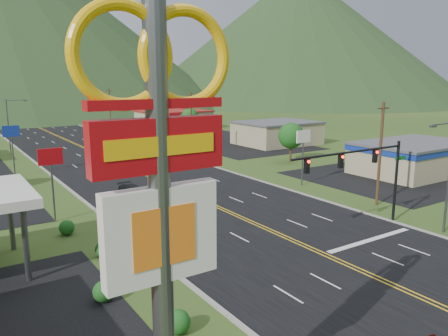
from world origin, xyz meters
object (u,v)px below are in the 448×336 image
pylon_sign (159,187)px  traffic_signal (366,166)px  car_red_far (152,153)px  streetlight_west (10,123)px  streetlight_east (448,169)px  car_dark_mid (132,191)px

pylon_sign → traffic_signal: size_ratio=1.07×
pylon_sign → car_red_far: (23.15, 52.47, -8.59)m
car_red_far → streetlight_west: bearing=-43.4°
pylon_sign → streetlight_east: pylon_sign is taller
streetlight_west → car_dark_mid: (6.25, -36.19, -4.56)m
car_dark_mid → traffic_signal: bearing=-63.4°
traffic_signal → car_dark_mid: size_ratio=3.06×
streetlight_west → car_red_far: 24.06m
traffic_signal → car_dark_mid: 23.59m
streetlight_east → car_dark_mid: streetlight_east is taller
streetlight_east → car_red_far: bearing=96.5°
car_red_far → pylon_sign: bearing=63.9°
streetlight_west → streetlight_east: bearing=-69.1°
traffic_signal → streetlight_east: bearing=-40.4°
car_red_far → streetlight_east: bearing=94.2°
traffic_signal → streetlight_west: (-18.16, 56.00, -0.15)m
streetlight_east → car_dark_mid: (-16.60, 23.81, -4.56)m
traffic_signal → pylon_sign: bearing=-152.9°
pylon_sign → car_dark_mid: bearing=70.0°
pylon_sign → streetlight_west: size_ratio=1.56×
streetlight_west → car_dark_mid: 37.01m
streetlight_east → car_red_far: size_ratio=2.10×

